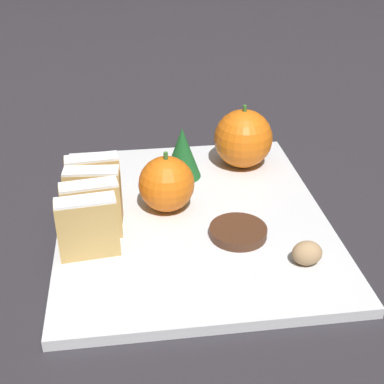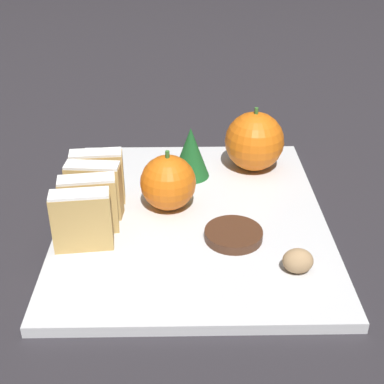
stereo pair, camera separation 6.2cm
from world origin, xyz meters
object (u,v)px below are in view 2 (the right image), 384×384
(orange_near, at_px, (168,183))
(walnut, at_px, (298,261))
(orange_far, at_px, (254,141))
(chocolate_cookie, at_px, (233,235))

(orange_near, height_order, walnut, orange_near)
(orange_near, distance_m, orange_far, 0.15)
(walnut, bearing_deg, chocolate_cookie, 135.60)
(walnut, bearing_deg, orange_near, 136.23)
(orange_near, bearing_deg, walnut, -43.77)
(orange_near, relative_size, chocolate_cookie, 1.16)
(orange_near, distance_m, chocolate_cookie, 0.10)
(chocolate_cookie, bearing_deg, orange_far, 76.30)
(orange_near, xyz_separation_m, orange_far, (0.11, 0.10, 0.01))
(walnut, height_order, chocolate_cookie, walnut)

